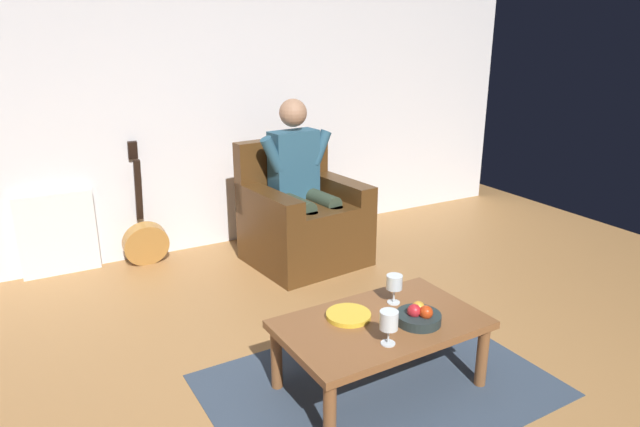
{
  "coord_description": "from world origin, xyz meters",
  "views": [
    {
      "loc": [
        1.44,
        1.6,
        1.8
      ],
      "look_at": [
        -0.26,
        -1.47,
        0.65
      ],
      "focal_mm": 31.66,
      "sensor_mm": 36.0,
      "label": 1
    }
  ],
  "objects_px": {
    "fruit_bowl": "(419,316)",
    "guitar": "(145,239)",
    "coffee_table": "(381,330)",
    "armchair": "(303,221)",
    "person_seated": "(301,177)",
    "wine_glass_near": "(389,322)",
    "decorative_dish": "(348,315)",
    "wine_glass_far": "(394,284)"
  },
  "relations": [
    {
      "from": "wine_glass_near",
      "to": "wine_glass_far",
      "type": "xyz_separation_m",
      "value": [
        -0.27,
        -0.33,
        -0.0
      ]
    },
    {
      "from": "person_seated",
      "to": "wine_glass_near",
      "type": "bearing_deg",
      "value": 68.04
    },
    {
      "from": "coffee_table",
      "to": "decorative_dish",
      "type": "distance_m",
      "value": 0.18
    },
    {
      "from": "armchair",
      "to": "fruit_bowl",
      "type": "bearing_deg",
      "value": 74.73
    },
    {
      "from": "person_seated",
      "to": "guitar",
      "type": "bearing_deg",
      "value": -31.3
    },
    {
      "from": "guitar",
      "to": "wine_glass_far",
      "type": "xyz_separation_m",
      "value": [
        -0.87,
        2.12,
        0.28
      ]
    },
    {
      "from": "guitar",
      "to": "armchair",
      "type": "bearing_deg",
      "value": 154.87
    },
    {
      "from": "decorative_dish",
      "to": "armchair",
      "type": "bearing_deg",
      "value": -109.21
    },
    {
      "from": "person_seated",
      "to": "wine_glass_near",
      "type": "xyz_separation_m",
      "value": [
        0.53,
        1.93,
        -0.2
      ]
    },
    {
      "from": "person_seated",
      "to": "armchair",
      "type": "bearing_deg",
      "value": 90.0
    },
    {
      "from": "coffee_table",
      "to": "wine_glass_far",
      "type": "relative_size",
      "value": 6.49
    },
    {
      "from": "person_seated",
      "to": "wine_glass_far",
      "type": "relative_size",
      "value": 7.97
    },
    {
      "from": "wine_glass_far",
      "to": "fruit_bowl",
      "type": "relative_size",
      "value": 0.71
    },
    {
      "from": "fruit_bowl",
      "to": "decorative_dish",
      "type": "distance_m",
      "value": 0.36
    },
    {
      "from": "wine_glass_near",
      "to": "decorative_dish",
      "type": "relative_size",
      "value": 0.73
    },
    {
      "from": "fruit_bowl",
      "to": "guitar",
      "type": "bearing_deg",
      "value": -70.08
    },
    {
      "from": "person_seated",
      "to": "wine_glass_far",
      "type": "xyz_separation_m",
      "value": [
        0.26,
        1.6,
        -0.2
      ]
    },
    {
      "from": "person_seated",
      "to": "wine_glass_near",
      "type": "height_order",
      "value": "person_seated"
    },
    {
      "from": "wine_glass_far",
      "to": "decorative_dish",
      "type": "relative_size",
      "value": 0.7
    },
    {
      "from": "person_seated",
      "to": "fruit_bowl",
      "type": "height_order",
      "value": "person_seated"
    },
    {
      "from": "wine_glass_far",
      "to": "armchair",
      "type": "bearing_deg",
      "value": -99.32
    },
    {
      "from": "guitar",
      "to": "wine_glass_near",
      "type": "xyz_separation_m",
      "value": [
        -0.6,
        2.45,
        0.29
      ]
    },
    {
      "from": "armchair",
      "to": "wine_glass_near",
      "type": "xyz_separation_m",
      "value": [
        0.53,
        1.92,
        0.16
      ]
    },
    {
      "from": "person_seated",
      "to": "guitar",
      "type": "xyz_separation_m",
      "value": [
        1.13,
        -0.52,
        -0.48
      ]
    },
    {
      "from": "guitar",
      "to": "decorative_dish",
      "type": "distance_m",
      "value": 2.22
    },
    {
      "from": "fruit_bowl",
      "to": "decorative_dish",
      "type": "xyz_separation_m",
      "value": [
        0.28,
        -0.22,
        -0.03
      ]
    },
    {
      "from": "fruit_bowl",
      "to": "coffee_table",
      "type": "bearing_deg",
      "value": -34.27
    },
    {
      "from": "person_seated",
      "to": "wine_glass_far",
      "type": "height_order",
      "value": "person_seated"
    },
    {
      "from": "coffee_table",
      "to": "wine_glass_far",
      "type": "height_order",
      "value": "wine_glass_far"
    },
    {
      "from": "coffee_table",
      "to": "fruit_bowl",
      "type": "bearing_deg",
      "value": 145.73
    },
    {
      "from": "armchair",
      "to": "wine_glass_far",
      "type": "distance_m",
      "value": 1.62
    },
    {
      "from": "wine_glass_near",
      "to": "fruit_bowl",
      "type": "distance_m",
      "value": 0.28
    },
    {
      "from": "armchair",
      "to": "fruit_bowl",
      "type": "height_order",
      "value": "armchair"
    },
    {
      "from": "fruit_bowl",
      "to": "wine_glass_near",
      "type": "bearing_deg",
      "value": 19.89
    },
    {
      "from": "armchair",
      "to": "person_seated",
      "type": "distance_m",
      "value": 0.36
    },
    {
      "from": "person_seated",
      "to": "fruit_bowl",
      "type": "bearing_deg",
      "value": 74.81
    },
    {
      "from": "coffee_table",
      "to": "wine_glass_far",
      "type": "distance_m",
      "value": 0.27
    },
    {
      "from": "armchair",
      "to": "coffee_table",
      "type": "distance_m",
      "value": 1.77
    },
    {
      "from": "person_seated",
      "to": "decorative_dish",
      "type": "xyz_separation_m",
      "value": [
        0.56,
        1.62,
        -0.3
      ]
    },
    {
      "from": "armchair",
      "to": "fruit_bowl",
      "type": "xyz_separation_m",
      "value": [
        0.28,
        1.83,
        0.09
      ]
    },
    {
      "from": "person_seated",
      "to": "coffee_table",
      "type": "bearing_deg",
      "value": 69.38
    },
    {
      "from": "guitar",
      "to": "decorative_dish",
      "type": "bearing_deg",
      "value": 105.01
    }
  ]
}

